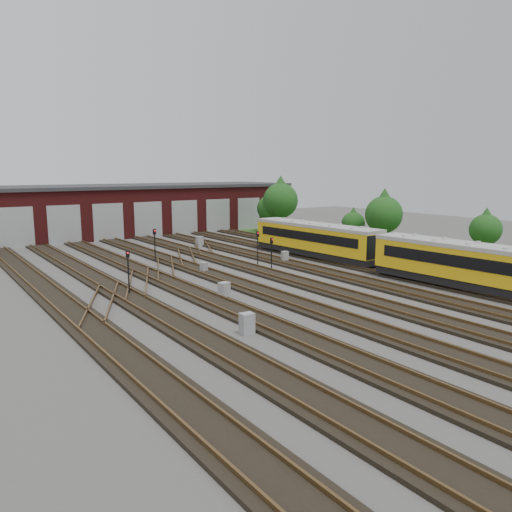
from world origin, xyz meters
TOP-DOWN VIEW (x-y plane):
  - ground at (0.00, 0.00)m, footprint 120.00×120.00m
  - track_network at (-0.17, 0.59)m, footprint 30.40×70.00m
  - maintenance_shed at (-0.01, 39.97)m, footprint 51.00×12.50m
  - grass_verge at (19.00, 10.00)m, footprint 8.00×55.00m
  - metro_train at (10.00, -4.99)m, footprint 3.26×46.56m
  - signal_mast_0 at (-3.19, 17.94)m, footprint 0.27×0.25m
  - signal_mast_1 at (-9.67, 7.42)m, footprint 0.26×0.24m
  - signal_mast_2 at (3.70, 11.48)m, footprint 0.26×0.24m
  - signal_mast_3 at (3.08, 8.62)m, footprint 0.27×0.26m
  - relay_cabinet_0 at (-7.69, -3.71)m, footprint 0.72×0.61m
  - relay_cabinet_1 at (-1.95, 11.10)m, footprint 0.63×0.57m
  - relay_cabinet_2 at (-4.94, 3.03)m, footprint 0.78×0.70m
  - relay_cabinet_3 at (6.48, 11.13)m, footprint 0.69×0.62m
  - relay_cabinet_4 at (4.58, 23.76)m, footprint 0.72×0.61m
  - tree_0 at (18.93, 27.89)m, footprint 4.58×4.58m
  - tree_1 at (18.44, 29.61)m, footprint 3.43×3.43m
  - tree_2 at (19.52, 11.02)m, footprint 3.89×3.89m
  - tree_3 at (18.93, 14.77)m, footprint 2.59×2.59m
  - tree_4 at (22.91, 1.68)m, footprint 2.93×2.93m
  - bush_1 at (17.93, 15.04)m, footprint 1.17×1.17m
  - bush_2 at (20.95, 18.73)m, footprint 1.61×1.61m

SIDE VIEW (x-z plane):
  - ground at x=0.00m, z-range 0.00..0.00m
  - grass_verge at x=19.00m, z-range 0.00..0.05m
  - track_network at x=-0.17m, z-range -0.06..0.27m
  - relay_cabinet_1 at x=-1.95m, z-range 0.00..0.88m
  - relay_cabinet_3 at x=6.48m, z-range 0.00..0.99m
  - relay_cabinet_2 at x=-4.94m, z-range 0.00..1.10m
  - relay_cabinet_0 at x=-7.69m, z-range 0.00..1.12m
  - relay_cabinet_4 at x=4.58m, z-range 0.00..1.12m
  - bush_1 at x=17.93m, z-range 0.00..1.17m
  - bush_2 at x=20.95m, z-range 0.00..1.61m
  - signal_mast_3 at x=3.08m, z-range 0.41..3.18m
  - metro_train at x=10.00m, z-range 0.37..3.35m
  - signal_mast_2 at x=3.70m, z-range 0.41..3.37m
  - signal_mast_1 at x=-9.67m, z-range 0.42..3.46m
  - signal_mast_0 at x=-3.19m, z-range 0.43..3.45m
  - tree_3 at x=18.93m, z-range 0.61..4.90m
  - tree_4 at x=22.91m, z-range 0.69..5.55m
  - maintenance_shed at x=-0.01m, z-range 0.03..6.38m
  - tree_1 at x=18.44m, z-range 0.81..6.49m
  - tree_2 at x=19.52m, z-range 0.92..7.36m
  - tree_0 at x=18.93m, z-range 1.08..8.67m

